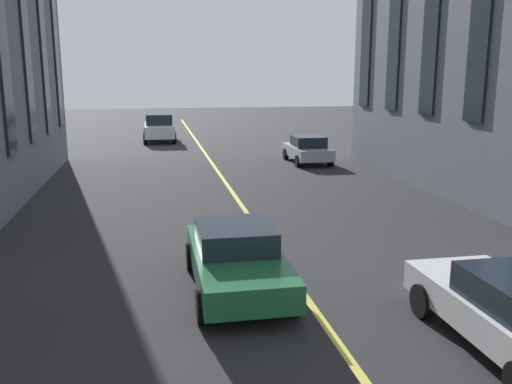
% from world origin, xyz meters
% --- Properties ---
extents(lane_centre_line, '(80.00, 0.16, 0.01)m').
position_xyz_m(lane_centre_line, '(20.00, 0.00, 0.00)').
color(lane_centre_line, '#D8C64C').
rests_on(lane_centre_line, ground_plane).
extents(car_green_parked_a, '(4.40, 1.95, 1.37)m').
position_xyz_m(car_green_parked_a, '(14.10, 1.33, 0.70)').
color(car_green_parked_a, '#1E6038').
rests_on(car_green_parked_a, ground_plane).
extents(car_white_mid, '(4.70, 2.14, 1.88)m').
position_xyz_m(car_white_mid, '(41.39, 2.50, 0.97)').
color(car_white_mid, silver).
rests_on(car_white_mid, ground_plane).
extents(car_silver_far, '(3.90, 1.89, 1.40)m').
position_xyz_m(car_silver_far, '(30.43, -4.90, 0.70)').
color(car_silver_far, '#B7BABF').
rests_on(car_silver_far, ground_plane).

